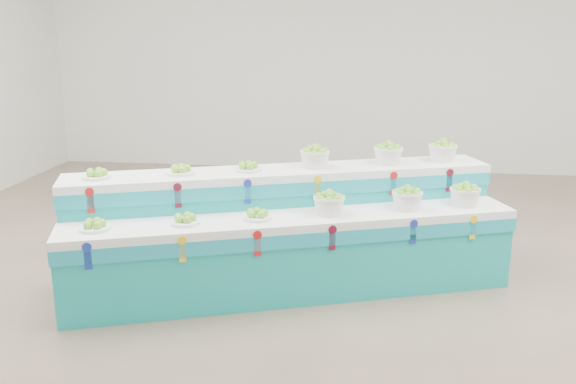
{
  "coord_description": "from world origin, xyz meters",
  "views": [
    {
      "loc": [
        0.17,
        -4.79,
        2.24
      ],
      "look_at": [
        -0.49,
        0.25,
        0.87
      ],
      "focal_mm": 37.76,
      "sensor_mm": 36.0,
      "label": 1
    }
  ],
  "objects_px": {
    "basket_lower_left": "(329,203)",
    "plate_upper_mid": "(180,169)",
    "basket_upper_right": "(443,151)",
    "display_stand": "(288,231)"
  },
  "relations": [
    {
      "from": "basket_lower_left",
      "to": "plate_upper_mid",
      "type": "height_order",
      "value": "plate_upper_mid"
    },
    {
      "from": "basket_lower_left",
      "to": "basket_upper_right",
      "type": "relative_size",
      "value": 1.0
    },
    {
      "from": "display_stand",
      "to": "basket_lower_left",
      "type": "height_order",
      "value": "display_stand"
    },
    {
      "from": "basket_lower_left",
      "to": "basket_upper_right",
      "type": "height_order",
      "value": "basket_upper_right"
    },
    {
      "from": "display_stand",
      "to": "basket_upper_right",
      "type": "relative_size",
      "value": 14.49
    },
    {
      "from": "basket_lower_left",
      "to": "plate_upper_mid",
      "type": "relative_size",
      "value": 1.1
    },
    {
      "from": "basket_upper_right",
      "to": "plate_upper_mid",
      "type": "bearing_deg",
      "value": -160.1
    },
    {
      "from": "basket_lower_left",
      "to": "plate_upper_mid",
      "type": "distance_m",
      "value": 1.32
    },
    {
      "from": "plate_upper_mid",
      "to": "display_stand",
      "type": "bearing_deg",
      "value": 5.06
    },
    {
      "from": "basket_lower_left",
      "to": "basket_upper_right",
      "type": "distance_m",
      "value": 1.38
    }
  ]
}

